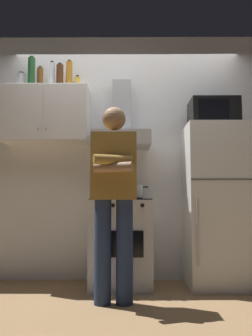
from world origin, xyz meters
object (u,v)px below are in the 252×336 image
range_hood (122,129)px  person_standing (114,194)px  bottle_rum_dark (60,76)px  bottle_wine_green (31,73)px  refrigerator (216,205)px  bottle_liquor_amber (69,75)px  cooking_pot (134,191)px  bottle_spice_jar (77,82)px  upper_cabinet (47,115)px  bottle_beer_brown (40,78)px  bottle_vodka_clear (52,76)px  microwave (213,114)px  bottle_canister_steel (21,81)px  stove_oven (121,242)px

range_hood → person_standing: size_ratio=0.46×
bottle_rum_dark → bottle_wine_green: bearing=-178.4°
refrigerator → bottle_wine_green: bottle_wine_green is taller
range_hood → bottle_liquor_amber: (-0.57, 0.04, 0.61)m
refrigerator → bottle_wine_green: size_ratio=4.55×
cooking_pot → bottle_spice_jar: (-0.60, 0.24, 1.18)m
upper_cabinet → bottle_spice_jar: (0.33, -0.00, 0.36)m
bottle_beer_brown → cooking_pot: bearing=-15.3°
range_hood → cooking_pot: range_hood is taller
bottle_vodka_clear → bottle_spice_jar: 0.30m
upper_cabinet → bottle_rum_dark: bottle_rum_dark is taller
range_hood → upper_cabinet: bearing=-179.9°
microwave → bottle_canister_steel: bottle_canister_steel is taller
bottle_beer_brown → bottle_liquor_amber: bearing=0.5°
bottle_beer_brown → bottle_spice_jar: (0.41, -0.04, -0.06)m
range_hood → bottle_spice_jar: bottle_spice_jar is taller
bottle_wine_green → person_standing: bearing=-38.2°
upper_cabinet → microwave: (1.75, -0.11, -0.01)m
microwave → bottle_spice_jar: bearing=175.8°
stove_oven → bottle_rum_dark: size_ratio=3.17×
bottle_beer_brown → bottle_canister_steel: bearing=177.1°
refrigerator → bottle_vodka_clear: bearing=175.0°
stove_oven → bottle_canister_steel: size_ratio=4.59×
bottle_beer_brown → range_hood: bearing=-2.1°
microwave → cooking_pot: size_ratio=1.77×
bottle_spice_jar → person_standing: bearing=-59.8°
cooking_pot → bottle_rum_dark: size_ratio=0.98×
bottle_wine_green → bottle_spice_jar: size_ratio=2.57×
bottle_beer_brown → stove_oven: bearing=-10.2°
bottle_beer_brown → bottle_spice_jar: bearing=-4.9°
stove_oven → range_hood: bearing=90.0°
person_standing → stove_oven: bearing=85.3°
bottle_wine_green → bottle_rum_dark: bearing=1.6°
upper_cabinet → bottle_beer_brown: size_ratio=3.58×
bottle_spice_jar → cooking_pot: bearing=-21.9°
range_hood → bottle_vodka_clear: bottle_vodka_clear is taller
bottle_beer_brown → person_standing: bearing=-42.4°
bottle_canister_steel → bottle_liquor_amber: bearing=-0.9°
bottle_canister_steel → bottle_vodka_clear: bearing=-3.1°
bottle_beer_brown → bottle_wine_green: bearing=-156.2°
stove_oven → bottle_spice_jar: size_ratio=6.39×
bottle_wine_green → bottle_vodka_clear: bottle_wine_green is taller
upper_cabinet → bottle_canister_steel: size_ratio=4.73×
bottle_liquor_amber → bottle_spice_jar: 0.14m
bottle_liquor_amber → bottle_wine_green: size_ratio=0.92×
bottle_wine_green → bottle_beer_brown: size_ratio=1.40×
refrigerator → bottle_vodka_clear: size_ratio=5.24×
stove_oven → cooking_pot: (0.13, -0.12, 0.50)m
stove_oven → bottle_canister_steel: 2.03m
upper_cabinet → bottle_canister_steel: (-0.30, 0.04, 0.39)m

